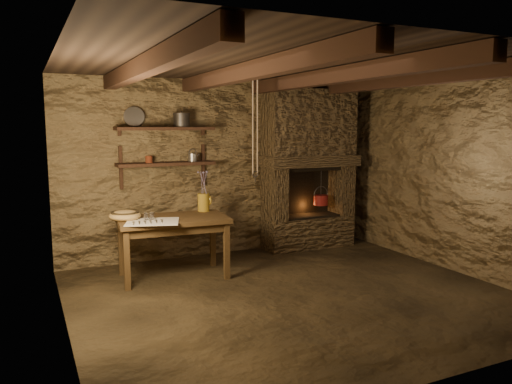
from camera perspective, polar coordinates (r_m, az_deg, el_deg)
name	(u,v)px	position (r m, az deg, el deg)	size (l,w,h in m)	color
floor	(293,295)	(5.43, 4.23, -11.67)	(4.50, 4.50, 0.00)	black
back_wall	(223,168)	(6.96, -3.80, 2.75)	(4.50, 0.04, 2.40)	brown
front_wall	(441,215)	(3.58, 20.38, -2.45)	(4.50, 0.04, 2.40)	brown
left_wall	(61,197)	(4.50, -21.39, -0.50)	(0.04, 4.00, 2.40)	brown
right_wall	(454,174)	(6.57, 21.71, 1.91)	(0.04, 4.00, 2.40)	brown
ceiling	(295,64)	(5.16, 4.50, 14.35)	(4.50, 4.00, 0.04)	black
beam_far_left	(146,66)	(4.60, -12.47, 13.88)	(0.14, 3.95, 0.16)	black
beam_mid_left	(250,71)	(4.92, -0.72, 13.64)	(0.14, 3.95, 0.16)	black
beam_mid_right	(337,75)	(5.41, 9.21, 13.01)	(0.14, 3.95, 0.16)	black
beam_far_right	(411,79)	(6.03, 17.25, 12.21)	(0.14, 3.95, 0.16)	black
shelf_lower	(166,164)	(6.54, -10.26, 3.20)	(1.25, 0.30, 0.04)	black
shelf_upper	(165,129)	(6.52, -10.35, 7.14)	(1.25, 0.30, 0.04)	black
hearth	(309,164)	(7.31, 6.04, 3.16)	(1.43, 0.51, 2.30)	#35281A
work_table	(173,245)	(6.00, -9.45, -6.00)	(1.32, 0.82, 0.72)	#332311
linen_cloth	(153,222)	(5.69, -11.74, -3.34)	(0.57, 0.46, 0.01)	beige
pewter_cutlery_row	(153,221)	(5.67, -11.70, -3.27)	(0.48, 0.18, 0.01)	gray
drinking_glasses	(152,216)	(5.79, -11.83, -2.73)	(0.18, 0.06, 0.07)	silver
stoneware_jug	(204,194)	(6.27, -6.00, -0.19)	(0.19, 0.19, 0.52)	olive
wooden_bowl	(125,216)	(5.91, -14.76, -2.65)	(0.37, 0.37, 0.13)	#9E7D44
iron_stockpot	(182,121)	(6.58, -8.50, 8.05)	(0.21, 0.21, 0.16)	#2A2725
tin_pan	(134,117)	(6.53, -13.76, 8.35)	(0.26, 0.26, 0.03)	#999994
small_kettle	(193,157)	(6.63, -7.25, 3.95)	(0.15, 0.11, 0.16)	#999994
rusty_tin	(149,159)	(6.48, -12.14, 3.67)	(0.09, 0.09, 0.09)	#582011
red_pot	(321,199)	(7.42, 7.42, -0.83)	(0.26, 0.26, 0.54)	maroon
hanging_ropes	(255,125)	(6.08, -0.10, 7.70)	(0.08, 0.08, 1.20)	#C9AE8E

